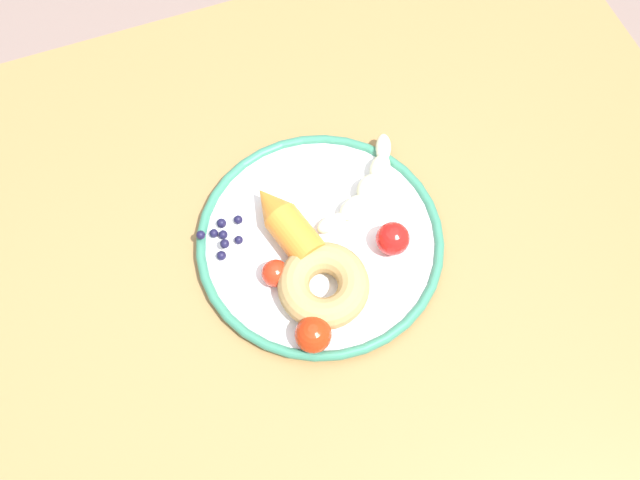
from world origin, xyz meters
The scene contains 10 objects.
ground_plane centered at (0.00, 0.00, 0.00)m, with size 6.00×6.00×0.00m, color gray.
dining_table centered at (0.00, 0.00, 0.67)m, with size 0.97×0.88×0.77m.
plate centered at (-0.04, 0.03, 0.78)m, with size 0.30×0.30×0.02m.
banana centered at (0.03, 0.07, 0.79)m, with size 0.14×0.11×0.03m.
carrot_orange centered at (-0.07, 0.05, 0.80)m, with size 0.07×0.12×0.04m.
donut centered at (-0.06, -0.03, 0.80)m, with size 0.11×0.11×0.04m, color tan.
blueberry_pile centered at (-0.15, 0.07, 0.79)m, with size 0.06×0.05×0.02m.
tomato_near centered at (-0.09, -0.09, 0.80)m, with size 0.04×0.04×0.04m, color red.
tomato_mid centered at (-0.11, 0.00, 0.80)m, with size 0.03×0.03×0.03m, color red.
tomato_far centered at (0.04, -0.01, 0.80)m, with size 0.04×0.04×0.04m, color red.
Camera 1 is at (-0.16, -0.30, 1.53)m, focal length 38.82 mm.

